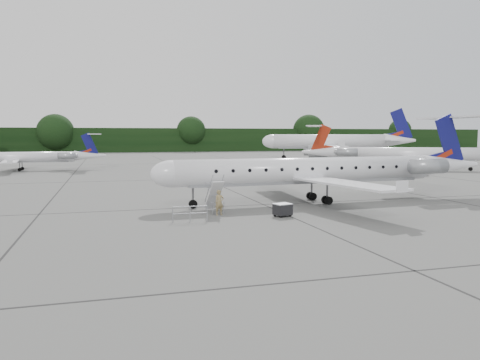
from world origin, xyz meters
name	(u,v)px	position (x,y,z in m)	size (l,w,h in m)	color
ground	(347,212)	(0.00, 0.00, 0.00)	(320.00, 320.00, 0.00)	#5B5C59
treeline	(157,140)	(0.00, 130.00, 4.00)	(260.00, 4.00, 8.00)	black
main_regional_jet	(308,158)	(-0.79, 5.14, 3.70)	(28.88, 20.79, 7.40)	white
airstair	(214,196)	(-9.32, 2.47, 1.16)	(0.85, 2.31, 2.32)	white
passenger	(219,203)	(-9.26, 1.17, 0.88)	(0.64, 0.42, 1.77)	#927D4F
safety_railing	(190,214)	(-11.66, -0.80, 0.50)	(2.20, 0.08, 1.00)	#96989E
baggage_cart	(283,210)	(-5.22, -0.55, 0.48)	(1.10, 0.89, 0.95)	black
bg_narrowbody	(328,134)	(32.22, 67.48, 5.77)	(32.15, 23.15, 11.54)	white
bg_regional_left	(15,152)	(-30.53, 49.80, 2.96)	(22.56, 16.25, 5.92)	white
bg_regional_right	(409,147)	(29.67, 34.23, 3.64)	(27.73, 19.97, 7.27)	white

